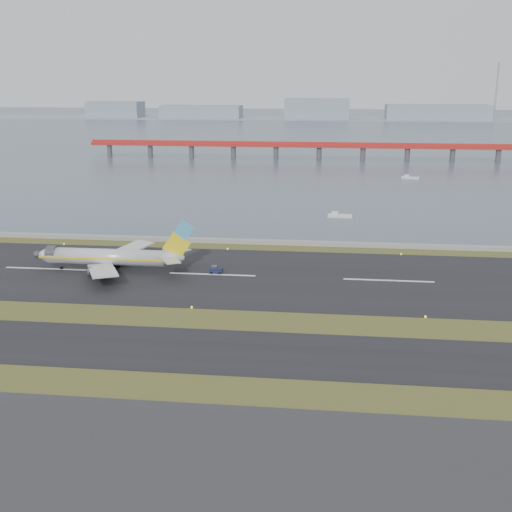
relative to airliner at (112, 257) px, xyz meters
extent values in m
plane|color=#384719|center=(23.69, -30.06, -3.46)|extent=(1000.00, 1000.00, 0.00)
cube|color=black|center=(23.69, -42.06, -3.41)|extent=(1000.00, 18.00, 0.10)
cube|color=black|center=(23.69, -0.06, -3.41)|extent=(1000.00, 45.00, 0.10)
cube|color=gray|center=(23.69, 29.94, -2.96)|extent=(1000.00, 2.50, 1.00)
cube|color=#424F5F|center=(23.69, 429.94, -3.46)|extent=(1400.00, 800.00, 1.30)
cube|color=red|center=(43.69, 219.94, 4.04)|extent=(260.00, 5.00, 1.60)
cube|color=red|center=(43.69, 219.94, 5.54)|extent=(260.00, 0.40, 1.40)
cylinder|color=#4C4C51|center=(-52.31, 219.94, -0.46)|extent=(2.80, 2.80, 7.00)
cylinder|color=#4C4C51|center=(43.69, 219.94, -0.46)|extent=(2.80, 2.80, 7.00)
cylinder|color=#4C4C51|center=(139.69, 219.94, -0.46)|extent=(2.80, 2.80, 7.00)
cube|color=#8C99A6|center=(23.69, 589.94, -3.46)|extent=(1400.00, 80.00, 1.00)
cube|color=#8C99A6|center=(-196.31, 589.94, 5.54)|extent=(60.00, 35.00, 18.00)
cube|color=#8C99A6|center=(-96.31, 589.94, 3.54)|extent=(90.00, 35.00, 14.00)
cube|color=#8C99A6|center=(33.69, 589.94, 7.54)|extent=(70.00, 35.00, 22.00)
cube|color=#8C99A6|center=(163.69, 589.94, 4.54)|extent=(110.00, 35.00, 16.00)
cylinder|color=#8C99A6|center=(223.69, 589.94, 26.54)|extent=(1.80, 1.80, 60.00)
cylinder|color=silver|center=(-1.50, 0.00, 0.04)|extent=(28.00, 3.80, 3.80)
cone|color=silver|center=(-17.10, 0.00, 0.04)|extent=(3.20, 3.80, 3.80)
cone|color=silver|center=(14.70, 0.00, 0.34)|extent=(5.00, 3.80, 3.80)
cube|color=yellow|center=(-1.50, -1.92, 0.04)|extent=(31.00, 0.06, 0.45)
cube|color=yellow|center=(-1.50, 1.92, 0.04)|extent=(31.00, 0.06, 0.45)
cube|color=silver|center=(0.70, -8.50, -0.66)|extent=(11.31, 15.89, 1.66)
cube|color=silver|center=(0.70, 8.50, -0.66)|extent=(11.31, 15.89, 1.66)
cylinder|color=#3E3F44|center=(-1.00, -6.00, -1.86)|extent=(4.20, 2.10, 2.10)
cylinder|color=#3E3F44|center=(-1.00, 6.00, -1.86)|extent=(4.20, 2.10, 2.10)
cube|color=yellow|center=(15.50, 0.00, 3.24)|extent=(6.80, 0.35, 6.85)
cube|color=#4DAADC|center=(17.40, 0.00, 6.94)|extent=(4.85, 0.37, 4.90)
cube|color=silver|center=(15.00, -3.80, 0.84)|extent=(5.64, 6.80, 0.22)
cube|color=silver|center=(15.00, 3.80, 0.84)|extent=(5.64, 6.80, 0.22)
cylinder|color=black|center=(-12.50, 0.00, -3.01)|extent=(0.80, 0.28, 0.80)
cylinder|color=black|center=(0.00, -2.80, -2.91)|extent=(1.00, 0.38, 1.00)
cylinder|color=black|center=(0.00, 2.80, -2.91)|extent=(1.00, 0.38, 1.00)
cube|color=#161B3D|center=(24.39, 1.06, -2.65)|extent=(2.90, 1.67, 1.08)
cube|color=#3E3F44|center=(24.03, 1.07, -1.93)|extent=(1.28, 1.37, 0.63)
cylinder|color=black|center=(23.39, 0.36, -3.14)|extent=(0.63, 0.28, 0.63)
cylinder|color=black|center=(23.42, 1.80, -3.14)|extent=(0.63, 0.28, 0.63)
cylinder|color=black|center=(25.36, 0.32, -3.14)|extent=(0.63, 0.28, 0.63)
cylinder|color=black|center=(25.39, 1.76, -3.14)|extent=(0.63, 0.28, 0.63)
cube|color=white|center=(53.63, 66.96, -3.01)|extent=(8.00, 2.95, 1.01)
cube|color=white|center=(51.95, 67.06, -2.11)|extent=(2.35, 1.93, 1.01)
cube|color=white|center=(85.97, 153.80, -3.02)|extent=(7.99, 3.69, 0.99)
cube|color=white|center=(84.35, 154.08, -2.14)|extent=(2.46, 2.11, 0.99)
camera|label=1|loc=(49.87, -139.01, 40.29)|focal=45.00mm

